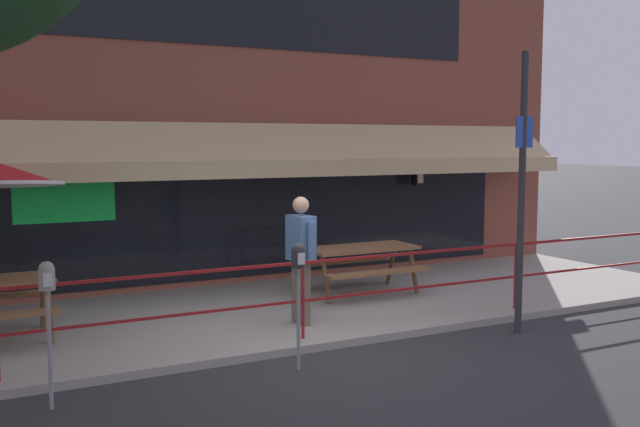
{
  "coord_description": "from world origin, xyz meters",
  "views": [
    {
      "loc": [
        -3.8,
        -7.45,
        2.52
      ],
      "look_at": [
        0.92,
        1.6,
        1.5
      ],
      "focal_mm": 40.0,
      "sensor_mm": 36.0,
      "label": 1
    }
  ],
  "objects_px": {
    "pedestrian_walking": "(301,253)",
    "parking_meter_far": "(298,268)",
    "street_sign_pole": "(522,190)",
    "parking_meter_near": "(47,290)",
    "picnic_table_centre": "(361,256)"
  },
  "relations": [
    {
      "from": "pedestrian_walking",
      "to": "parking_meter_far",
      "type": "bearing_deg",
      "value": -117.08
    },
    {
      "from": "picnic_table_centre",
      "to": "parking_meter_far",
      "type": "bearing_deg",
      "value": -131.68
    },
    {
      "from": "parking_meter_far",
      "to": "picnic_table_centre",
      "type": "bearing_deg",
      "value": 48.32
    },
    {
      "from": "parking_meter_far",
      "to": "street_sign_pole",
      "type": "bearing_deg",
      "value": 0.65
    },
    {
      "from": "pedestrian_walking",
      "to": "street_sign_pole",
      "type": "bearing_deg",
      "value": -28.99
    },
    {
      "from": "parking_meter_far",
      "to": "street_sign_pole",
      "type": "height_order",
      "value": "street_sign_pole"
    },
    {
      "from": "picnic_table_centre",
      "to": "street_sign_pole",
      "type": "relative_size",
      "value": 0.49
    },
    {
      "from": "pedestrian_walking",
      "to": "street_sign_pole",
      "type": "height_order",
      "value": "street_sign_pole"
    },
    {
      "from": "picnic_table_centre",
      "to": "street_sign_pole",
      "type": "distance_m",
      "value": 3.05
    },
    {
      "from": "picnic_table_centre",
      "to": "parking_meter_far",
      "type": "relative_size",
      "value": 1.27
    },
    {
      "from": "street_sign_pole",
      "to": "pedestrian_walking",
      "type": "bearing_deg",
      "value": 151.01
    },
    {
      "from": "pedestrian_walking",
      "to": "parking_meter_near",
      "type": "distance_m",
      "value": 3.62
    },
    {
      "from": "picnic_table_centre",
      "to": "parking_meter_far",
      "type": "xyz_separation_m",
      "value": [
        -2.42,
        -2.72,
        0.44
      ]
    },
    {
      "from": "picnic_table_centre",
      "to": "street_sign_pole",
      "type": "xyz_separation_m",
      "value": [
        0.84,
        -2.68,
        1.19
      ]
    },
    {
      "from": "picnic_table_centre",
      "to": "pedestrian_walking",
      "type": "distance_m",
      "value": 2.15
    }
  ]
}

